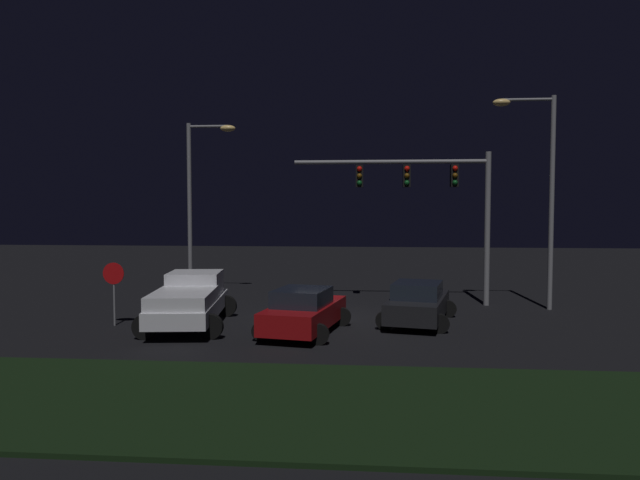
% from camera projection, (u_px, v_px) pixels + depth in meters
% --- Properties ---
extents(ground_plane, '(80.00, 80.00, 0.00)m').
position_uv_depth(ground_plane, '(326.00, 318.00, 22.29)').
color(ground_plane, black).
extents(grass_median, '(21.85, 5.89, 0.10)m').
position_uv_depth(grass_median, '(290.00, 404.00, 12.39)').
color(grass_median, black).
rests_on(grass_median, ground_plane).
extents(pickup_truck, '(3.31, 5.60, 1.80)m').
position_uv_depth(pickup_truck, '(190.00, 298.00, 20.70)').
color(pickup_truck, silver).
rests_on(pickup_truck, ground_plane).
extents(car_sedan, '(3.08, 4.68, 1.51)m').
position_uv_depth(car_sedan, '(418.00, 303.00, 21.14)').
color(car_sedan, black).
rests_on(car_sedan, ground_plane).
extents(car_sedan_far, '(3.01, 4.66, 1.51)m').
position_uv_depth(car_sedan_far, '(304.00, 311.00, 19.50)').
color(car_sedan_far, maroon).
rests_on(car_sedan_far, ground_plane).
extents(traffic_signal_gantry, '(8.32, 0.56, 6.50)m').
position_uv_depth(traffic_signal_gantry, '(429.00, 190.00, 25.05)').
color(traffic_signal_gantry, slate).
rests_on(traffic_signal_gantry, ground_plane).
extents(street_lamp_left, '(2.28, 0.44, 8.02)m').
position_uv_depth(street_lamp_left, '(199.00, 188.00, 27.27)').
color(street_lamp_left, slate).
rests_on(street_lamp_left, ground_plane).
extents(street_lamp_right, '(2.50, 0.44, 8.64)m').
position_uv_depth(street_lamp_right, '(540.00, 177.00, 23.84)').
color(street_lamp_right, slate).
rests_on(street_lamp_right, ground_plane).
extents(stop_sign, '(0.76, 0.08, 2.23)m').
position_uv_depth(stop_sign, '(114.00, 282.00, 20.72)').
color(stop_sign, slate).
rests_on(stop_sign, ground_plane).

